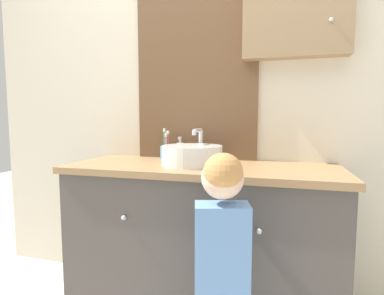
{
  "coord_description": "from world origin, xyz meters",
  "views": [
    {
      "loc": [
        0.39,
        -1.23,
        1.09
      ],
      "look_at": [
        -0.04,
        0.28,
        0.94
      ],
      "focal_mm": 28.0,
      "sensor_mm": 36.0,
      "label": 1
    }
  ],
  "objects_px": {
    "sink_basin": "(193,155)",
    "toothbrush_holder": "(166,152)",
    "child_figure": "(222,257)",
    "soap_dispenser": "(180,151)"
  },
  "relations": [
    {
      "from": "toothbrush_holder",
      "to": "soap_dispenser",
      "type": "xyz_separation_m",
      "value": [
        0.08,
        0.02,
        0.01
      ]
    },
    {
      "from": "child_figure",
      "to": "sink_basin",
      "type": "bearing_deg",
      "value": 118.01
    },
    {
      "from": "soap_dispenser",
      "to": "child_figure",
      "type": "relative_size",
      "value": 0.15
    },
    {
      "from": "toothbrush_holder",
      "to": "soap_dispenser",
      "type": "distance_m",
      "value": 0.09
    },
    {
      "from": "soap_dispenser",
      "to": "sink_basin",
      "type": "bearing_deg",
      "value": -55.18
    },
    {
      "from": "child_figure",
      "to": "soap_dispenser",
      "type": "bearing_deg",
      "value": 120.09
    },
    {
      "from": "sink_basin",
      "to": "toothbrush_holder",
      "type": "xyz_separation_m",
      "value": [
        -0.22,
        0.17,
        -0.01
      ]
    },
    {
      "from": "sink_basin",
      "to": "toothbrush_holder",
      "type": "bearing_deg",
      "value": 141.73
    },
    {
      "from": "sink_basin",
      "to": "soap_dispenser",
      "type": "xyz_separation_m",
      "value": [
        -0.13,
        0.19,
        -0.0
      ]
    },
    {
      "from": "soap_dispenser",
      "to": "child_figure",
      "type": "height_order",
      "value": "soap_dispenser"
    }
  ]
}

